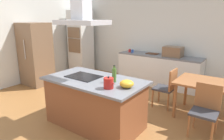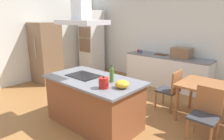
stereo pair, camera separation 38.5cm
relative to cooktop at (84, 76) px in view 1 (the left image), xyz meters
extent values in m
plane|color=#936033|center=(0.26, 1.50, -0.91)|extent=(16.00, 16.00, 0.00)
cube|color=silver|center=(0.26, 3.25, 0.44)|extent=(7.20, 0.10, 2.70)
cube|color=silver|center=(-3.19, 1.00, 0.44)|extent=(0.10, 8.80, 2.70)
cube|color=brown|center=(0.26, 0.00, -0.48)|extent=(1.72, 0.91, 0.86)
cube|color=slate|center=(0.26, 0.00, -0.03)|extent=(1.82, 1.01, 0.04)
cube|color=black|center=(0.00, 0.00, 0.00)|extent=(0.60, 0.44, 0.01)
cylinder|color=#B21E19|center=(0.75, -0.23, 0.08)|extent=(0.16, 0.16, 0.17)
sphere|color=black|center=(0.75, -0.23, 0.18)|extent=(0.03, 0.03, 0.03)
cone|color=#B21E19|center=(0.85, -0.23, 0.09)|extent=(0.06, 0.03, 0.04)
cylinder|color=#47722D|center=(0.64, 0.08, 0.11)|extent=(0.07, 0.07, 0.24)
cylinder|color=#47722D|center=(0.64, 0.08, 0.25)|extent=(0.03, 0.03, 0.05)
cylinder|color=black|center=(0.64, 0.08, 0.28)|extent=(0.04, 0.04, 0.01)
ellipsoid|color=gold|center=(0.96, -0.03, 0.06)|extent=(0.23, 0.23, 0.12)
cube|color=silver|center=(0.27, 2.88, -0.48)|extent=(2.43, 0.62, 0.86)
cube|color=slate|center=(0.27, 2.88, -0.03)|extent=(2.43, 0.62, 0.04)
cube|color=brown|center=(0.67, 2.88, 0.13)|extent=(0.50, 0.38, 0.28)
cylinder|color=red|center=(-0.69, 2.83, 0.04)|extent=(0.08, 0.08, 0.09)
cylinder|color=#2D56B2|center=(-0.59, 2.81, 0.04)|extent=(0.08, 0.08, 0.09)
cube|color=#59331E|center=(0.03, 2.93, 0.00)|extent=(0.34, 0.24, 0.02)
cube|color=silver|center=(-2.64, 2.65, 0.19)|extent=(0.70, 0.64, 2.20)
cube|color=brown|center=(-2.64, 2.32, 0.54)|extent=(0.56, 0.02, 0.36)
cube|color=brown|center=(-2.64, 2.32, 0.09)|extent=(0.56, 0.02, 0.48)
cube|color=brown|center=(-2.72, 0.84, 0.00)|extent=(0.80, 0.70, 1.82)
cylinder|color=beige|center=(-2.67, 0.47, 0.19)|extent=(0.02, 0.02, 0.55)
cube|color=#995B33|center=(1.99, 1.52, -0.18)|extent=(1.40, 0.90, 0.04)
cylinder|color=#995B33|center=(1.37, 1.15, -0.55)|extent=(0.06, 0.06, 0.71)
cylinder|color=#995B33|center=(1.37, 1.89, -0.55)|extent=(0.06, 0.06, 0.71)
cube|color=#333338|center=(1.99, 0.77, -0.48)|extent=(0.42, 0.42, 0.04)
cube|color=#995B33|center=(1.99, 0.96, -0.24)|extent=(0.42, 0.04, 0.44)
cylinder|color=#995B33|center=(2.17, 0.59, -0.70)|extent=(0.04, 0.04, 0.41)
cylinder|color=#995B33|center=(1.81, 0.59, -0.70)|extent=(0.04, 0.04, 0.41)
cylinder|color=#995B33|center=(2.17, 0.95, -0.70)|extent=(0.04, 0.04, 0.41)
cylinder|color=#995B33|center=(1.81, 0.95, -0.70)|extent=(0.04, 0.04, 0.41)
cube|color=#333338|center=(0.99, 1.52, -0.48)|extent=(0.42, 0.42, 0.04)
cube|color=#995B33|center=(1.18, 1.52, -0.24)|extent=(0.04, 0.42, 0.44)
cylinder|color=#995B33|center=(0.81, 1.34, -0.70)|extent=(0.04, 0.04, 0.41)
cylinder|color=#995B33|center=(0.81, 1.70, -0.70)|extent=(0.04, 0.04, 0.41)
cylinder|color=#995B33|center=(1.17, 1.34, -0.70)|extent=(0.04, 0.04, 0.41)
cylinder|color=#995B33|center=(1.17, 1.70, -0.70)|extent=(0.04, 0.04, 0.41)
cube|color=#ADADB2|center=(0.00, 0.00, 0.98)|extent=(0.90, 0.55, 0.08)
camera|label=1|loc=(2.54, -2.63, 1.09)|focal=32.45mm
camera|label=2|loc=(2.84, -2.39, 1.09)|focal=32.45mm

